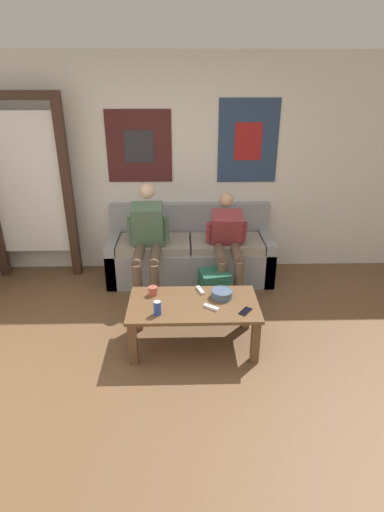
% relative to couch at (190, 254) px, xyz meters
% --- Properties ---
extents(ground_plane, '(18.00, 18.00, 0.00)m').
position_rel_couch_xyz_m(ground_plane, '(-0.17, -2.01, -0.30)').
color(ground_plane, brown).
extents(wall_back, '(10.00, 0.07, 2.55)m').
position_rel_couch_xyz_m(wall_back, '(-0.17, 0.35, 0.98)').
color(wall_back, silver).
rests_on(wall_back, ground_plane).
extents(door_frame, '(1.00, 0.10, 2.15)m').
position_rel_couch_xyz_m(door_frame, '(-1.87, 0.13, 0.90)').
color(door_frame, '#382319').
rests_on(door_frame, ground_plane).
extents(couch, '(1.95, 0.69, 0.86)m').
position_rel_couch_xyz_m(couch, '(0.00, 0.00, 0.00)').
color(couch, gray).
rests_on(couch, ground_plane).
extents(coffee_table, '(1.16, 0.63, 0.44)m').
position_rel_couch_xyz_m(coffee_table, '(-0.00, -1.38, 0.06)').
color(coffee_table, brown).
rests_on(coffee_table, ground_plane).
extents(person_seated_adult, '(0.47, 0.88, 1.22)m').
position_rel_couch_xyz_m(person_seated_adult, '(-0.48, -0.38, 0.36)').
color(person_seated_adult, brown).
rests_on(person_seated_adult, ground_plane).
extents(person_seated_teen, '(0.47, 0.87, 1.10)m').
position_rel_couch_xyz_m(person_seated_teen, '(0.41, -0.37, 0.30)').
color(person_seated_teen, brown).
rests_on(person_seated_teen, ground_plane).
extents(backpack, '(0.34, 0.35, 0.42)m').
position_rel_couch_xyz_m(backpack, '(0.24, -0.73, -0.10)').
color(backpack, '#1E5642').
rests_on(backpack, ground_plane).
extents(ceramic_bowl, '(0.20, 0.20, 0.07)m').
position_rel_couch_xyz_m(ceramic_bowl, '(0.26, -1.29, 0.18)').
color(ceramic_bowl, '#475B75').
rests_on(ceramic_bowl, coffee_table).
extents(pillar_candle, '(0.08, 0.08, 0.09)m').
position_rel_couch_xyz_m(pillar_candle, '(-0.37, -1.23, 0.18)').
color(pillar_candle, '#B24C42').
rests_on(pillar_candle, coffee_table).
extents(drink_can_blue, '(0.07, 0.07, 0.12)m').
position_rel_couch_xyz_m(drink_can_blue, '(-0.31, -1.56, 0.20)').
color(drink_can_blue, '#28479E').
rests_on(drink_can_blue, coffee_table).
extents(game_controller_near_left, '(0.08, 0.15, 0.03)m').
position_rel_couch_xyz_m(game_controller_near_left, '(0.07, -1.17, 0.15)').
color(game_controller_near_left, white).
rests_on(game_controller_near_left, coffee_table).
extents(game_controller_near_right, '(0.14, 0.11, 0.03)m').
position_rel_couch_xyz_m(game_controller_near_right, '(0.15, -1.48, 0.15)').
color(game_controller_near_right, white).
rests_on(game_controller_near_right, coffee_table).
extents(cell_phone, '(0.13, 0.15, 0.01)m').
position_rel_couch_xyz_m(cell_phone, '(0.44, -1.54, 0.14)').
color(cell_phone, black).
rests_on(cell_phone, coffee_table).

